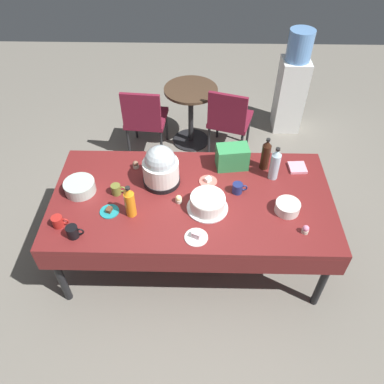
% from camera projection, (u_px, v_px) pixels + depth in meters
% --- Properties ---
extents(ground, '(9.00, 9.00, 0.00)m').
position_uv_depth(ground, '(192.00, 253.00, 3.50)').
color(ground, slate).
extents(potluck_table, '(2.20, 1.10, 0.75)m').
position_uv_depth(potluck_table, '(192.00, 202.00, 3.02)').
color(potluck_table, maroon).
rests_on(potluck_table, ground).
extents(frosted_layer_cake, '(0.31, 0.31, 0.12)m').
position_uv_depth(frosted_layer_cake, '(208.00, 203.00, 2.84)').
color(frosted_layer_cake, silver).
rests_on(frosted_layer_cake, potluck_table).
extents(slow_cooker, '(0.30, 0.30, 0.35)m').
position_uv_depth(slow_cooker, '(161.00, 167.00, 2.98)').
color(slow_cooker, black).
rests_on(slow_cooker, potluck_table).
extents(glass_salad_bowl, '(0.24, 0.24, 0.09)m').
position_uv_depth(glass_salad_bowl, '(80.00, 187.00, 2.98)').
color(glass_salad_bowl, '#B2C6BC').
rests_on(glass_salad_bowl, potluck_table).
extents(ceramic_snack_bowl, '(0.18, 0.18, 0.08)m').
position_uv_depth(ceramic_snack_bowl, '(287.00, 207.00, 2.84)').
color(ceramic_snack_bowl, silver).
rests_on(ceramic_snack_bowl, potluck_table).
extents(dessert_plate_teal, '(0.15, 0.15, 0.04)m').
position_uv_depth(dessert_plate_teal, '(109.00, 211.00, 2.85)').
color(dessert_plate_teal, teal).
rests_on(dessert_plate_teal, potluck_table).
extents(dessert_plate_white, '(0.17, 0.17, 0.06)m').
position_uv_depth(dessert_plate_white, '(196.00, 236.00, 2.68)').
color(dessert_plate_white, white).
rests_on(dessert_plate_white, potluck_table).
extents(dessert_plate_coral, '(0.15, 0.15, 0.04)m').
position_uv_depth(dessert_plate_coral, '(208.00, 181.00, 3.09)').
color(dessert_plate_coral, '#E07266').
rests_on(dessert_plate_coral, potluck_table).
extents(cupcake_lemon, '(0.05, 0.05, 0.07)m').
position_uv_depth(cupcake_lemon, '(306.00, 229.00, 2.70)').
color(cupcake_lemon, beige).
rests_on(cupcake_lemon, potluck_table).
extents(cupcake_vanilla, '(0.05, 0.05, 0.07)m').
position_uv_depth(cupcake_vanilla, '(179.00, 199.00, 2.91)').
color(cupcake_vanilla, beige).
rests_on(cupcake_vanilla, potluck_table).
extents(cupcake_cocoa, '(0.05, 0.05, 0.07)m').
position_uv_depth(cupcake_cocoa, '(136.00, 165.00, 3.19)').
color(cupcake_cocoa, beige).
rests_on(cupcake_cocoa, potluck_table).
extents(soda_bottle_orange_juice, '(0.08, 0.08, 0.28)m').
position_uv_depth(soda_bottle_orange_juice, '(130.00, 202.00, 2.75)').
color(soda_bottle_orange_juice, orange).
rests_on(soda_bottle_orange_juice, potluck_table).
extents(soda_bottle_water, '(0.08, 0.08, 0.30)m').
position_uv_depth(soda_bottle_water, '(275.00, 164.00, 3.03)').
color(soda_bottle_water, silver).
rests_on(soda_bottle_water, potluck_table).
extents(soda_bottle_cola, '(0.07, 0.07, 0.30)m').
position_uv_depth(soda_bottle_cola, '(266.00, 155.00, 3.12)').
color(soda_bottle_cola, '#33190F').
rests_on(soda_bottle_cola, potluck_table).
extents(coffee_mug_red, '(0.12, 0.08, 0.09)m').
position_uv_depth(coffee_mug_red, '(58.00, 222.00, 2.73)').
color(coffee_mug_red, '#B2231E').
rests_on(coffee_mug_red, potluck_table).
extents(coffee_mug_olive, '(0.11, 0.08, 0.09)m').
position_uv_depth(coffee_mug_olive, '(116.00, 189.00, 2.97)').
color(coffee_mug_olive, olive).
rests_on(coffee_mug_olive, potluck_table).
extents(coffee_mug_black, '(0.13, 0.08, 0.09)m').
position_uv_depth(coffee_mug_black, '(73.00, 232.00, 2.66)').
color(coffee_mug_black, black).
rests_on(coffee_mug_black, potluck_table).
extents(coffee_mug_navy, '(0.12, 0.08, 0.08)m').
position_uv_depth(coffee_mug_navy, '(238.00, 188.00, 2.98)').
color(coffee_mug_navy, navy).
rests_on(coffee_mug_navy, potluck_table).
extents(soda_carton, '(0.28, 0.19, 0.20)m').
position_uv_depth(soda_carton, '(232.00, 157.00, 3.16)').
color(soda_carton, '#338C4C').
rests_on(soda_carton, potluck_table).
extents(paper_napkin_stack, '(0.15, 0.15, 0.02)m').
position_uv_depth(paper_napkin_stack, '(297.00, 168.00, 3.20)').
color(paper_napkin_stack, pink).
rests_on(paper_napkin_stack, potluck_table).
extents(maroon_chair_left, '(0.48, 0.48, 0.85)m').
position_uv_depth(maroon_chair_left, '(145.00, 117.00, 4.20)').
color(maroon_chair_left, maroon).
rests_on(maroon_chair_left, ground).
extents(maroon_chair_right, '(0.55, 0.55, 0.85)m').
position_uv_depth(maroon_chair_right, '(229.00, 118.00, 4.19)').
color(maroon_chair_right, maroon).
rests_on(maroon_chair_right, ground).
extents(round_cafe_table, '(0.60, 0.60, 0.72)m').
position_uv_depth(round_cafe_table, '(191.00, 106.00, 4.35)').
color(round_cafe_table, '#473323').
rests_on(round_cafe_table, ground).
extents(water_cooler, '(0.32, 0.32, 1.24)m').
position_uv_depth(water_cooler, '(292.00, 85.00, 4.50)').
color(water_cooler, silver).
rests_on(water_cooler, ground).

